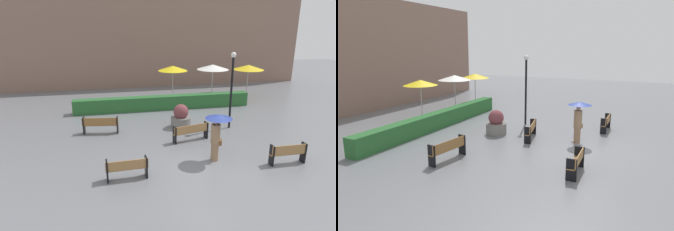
% 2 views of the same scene
% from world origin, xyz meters
% --- Properties ---
extents(ground_plane, '(60.00, 60.00, 0.00)m').
position_xyz_m(ground_plane, '(0.00, 0.00, 0.00)').
color(ground_plane, slate).
extents(bench_mid_center, '(1.87, 0.70, 0.84)m').
position_xyz_m(bench_mid_center, '(0.11, 2.77, 0.50)').
color(bench_mid_center, '#9E7242').
rests_on(bench_mid_center, ground).
extents(bench_far_left, '(1.87, 0.62, 0.88)m').
position_xyz_m(bench_far_left, '(-4.18, 4.70, 0.52)').
color(bench_far_left, olive).
rests_on(bench_far_left, ground).
extents(bench_near_right, '(1.55, 0.33, 0.86)m').
position_xyz_m(bench_near_right, '(3.28, -0.41, 0.51)').
color(bench_near_right, '#9E7242').
rests_on(bench_near_right, ground).
extents(bench_near_left, '(1.56, 0.44, 0.81)m').
position_xyz_m(bench_near_left, '(-3.22, -0.30, 0.48)').
color(bench_near_left, '#9E7242').
rests_on(bench_near_left, ground).
extents(pedestrian_with_umbrella, '(1.11, 1.11, 2.01)m').
position_xyz_m(pedestrian_with_umbrella, '(0.54, 0.53, 1.37)').
color(pedestrian_with_umbrella, '#8C6B4C').
rests_on(pedestrian_with_umbrella, ground).
extents(planter_pot, '(1.09, 1.09, 1.30)m').
position_xyz_m(planter_pot, '(0.11, 4.77, 0.56)').
color(planter_pot, slate).
rests_on(planter_pot, ground).
extents(lamp_post, '(0.28, 0.28, 4.08)m').
position_xyz_m(lamp_post, '(2.69, 4.15, 2.49)').
color(lamp_post, black).
rests_on(lamp_post, ground).
extents(patio_umbrella_yellow, '(2.11, 2.11, 2.53)m').
position_xyz_m(patio_umbrella_yellow, '(0.98, 10.58, 2.35)').
color(patio_umbrella_yellow, silver).
rests_on(patio_umbrella_yellow, ground).
extents(patio_umbrella_white, '(2.26, 2.26, 2.62)m').
position_xyz_m(patio_umbrella_white, '(3.79, 9.99, 2.44)').
color(patio_umbrella_white, silver).
rests_on(patio_umbrella_white, ground).
extents(patio_umbrella_yellow_far, '(2.25, 2.25, 2.50)m').
position_xyz_m(patio_umbrella_yellow_far, '(6.60, 10.06, 2.32)').
color(patio_umbrella_yellow_far, silver).
rests_on(patio_umbrella_yellow_far, ground).
extents(hedge_strip, '(11.58, 0.70, 0.90)m').
position_xyz_m(hedge_strip, '(-0.11, 8.40, 0.45)').
color(hedge_strip, '#28602D').
rests_on(hedge_strip, ground).
extents(building_facade, '(28.00, 1.20, 8.03)m').
position_xyz_m(building_facade, '(0.00, 16.00, 4.02)').
color(building_facade, '#846656').
rests_on(building_facade, ground).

